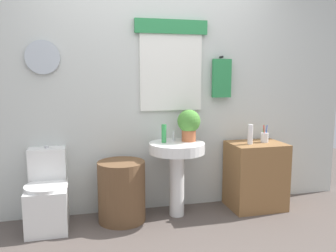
{
  "coord_description": "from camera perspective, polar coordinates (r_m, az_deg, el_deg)",
  "views": [
    {
      "loc": [
        -0.72,
        -2.39,
        1.41
      ],
      "look_at": [
        0.08,
        0.8,
        0.92
      ],
      "focal_mm": 37.24,
      "sensor_mm": 36.0,
      "label": 1
    }
  ],
  "objects": [
    {
      "name": "back_wall",
      "position": [
        3.61,
        -2.55,
        6.75
      ],
      "size": [
        4.4,
        0.18,
        2.6
      ],
      "color": "silver",
      "rests_on": "ground_plane"
    },
    {
      "name": "toilet",
      "position": [
        3.48,
        -19.09,
        -10.95
      ],
      "size": [
        0.38,
        0.51,
        0.74
      ],
      "color": "white",
      "rests_on": "ground_plane"
    },
    {
      "name": "laundry_hamper",
      "position": [
        3.44,
        -7.59,
        -10.55
      ],
      "size": [
        0.45,
        0.45,
        0.59
      ],
      "primitive_type": "cylinder",
      "color": "brown",
      "rests_on": "ground_plane"
    },
    {
      "name": "pedestal_sink",
      "position": [
        3.47,
        1.47,
        -5.54
      ],
      "size": [
        0.55,
        0.55,
        0.74
      ],
      "color": "white",
      "rests_on": "ground_plane"
    },
    {
      "name": "faucet",
      "position": [
        3.53,
        0.96,
        -1.61
      ],
      "size": [
        0.03,
        0.03,
        0.1
      ],
      "primitive_type": "cylinder",
      "color": "silver",
      "rests_on": "pedestal_sink"
    },
    {
      "name": "wooden_cabinet",
      "position": [
        3.84,
        14.13,
        -7.85
      ],
      "size": [
        0.56,
        0.44,
        0.7
      ],
      "primitive_type": "cube",
      "color": "olive",
      "rests_on": "ground_plane"
    },
    {
      "name": "soap_bottle",
      "position": [
        3.43,
        -0.67,
        -1.23
      ],
      "size": [
        0.05,
        0.05,
        0.18
      ],
      "primitive_type": "cylinder",
      "color": "green",
      "rests_on": "pedestal_sink"
    },
    {
      "name": "potted_plant",
      "position": [
        3.49,
        3.44,
        0.44
      ],
      "size": [
        0.23,
        0.23,
        0.32
      ],
      "color": "#AD5B38",
      "rests_on": "pedestal_sink"
    },
    {
      "name": "lotion_bottle",
      "position": [
        3.66,
        13.31,
        -1.34
      ],
      "size": [
        0.05,
        0.05,
        0.2
      ],
      "primitive_type": "cylinder",
      "color": "white",
      "rests_on": "wooden_cabinet"
    },
    {
      "name": "toothbrush_cup",
      "position": [
        3.81,
        15.51,
        -1.77
      ],
      "size": [
        0.08,
        0.08,
        0.19
      ],
      "color": "silver",
      "rests_on": "wooden_cabinet"
    }
  ]
}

